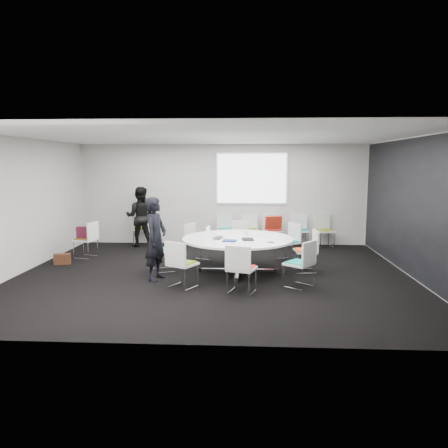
# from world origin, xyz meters

# --- Properties ---
(room_shell) EXTENTS (8.08, 7.08, 2.88)m
(room_shell) POSITION_xyz_m (0.09, 0.00, 1.40)
(room_shell) COLOR black
(room_shell) RESTS_ON ground
(conference_table) EXTENTS (2.31, 2.31, 0.73)m
(conference_table) POSITION_xyz_m (0.50, 0.25, 0.55)
(conference_table) COLOR silver
(conference_table) RESTS_ON ground
(projection_screen) EXTENTS (1.90, 0.03, 1.35)m
(projection_screen) POSITION_xyz_m (0.80, 3.46, 1.85)
(projection_screen) COLOR white
(projection_screen) RESTS_ON room_shell
(chair_ring_a) EXTENTS (0.49, 0.50, 0.88)m
(chair_ring_a) POSITION_xyz_m (1.93, 0.36, 0.28)
(chair_ring_a) COLOR silver
(chair_ring_a) RESTS_ON ground
(chair_ring_b) EXTENTS (0.63, 0.63, 0.88)m
(chair_ring_b) POSITION_xyz_m (1.64, 1.39, 0.28)
(chair_ring_b) COLOR silver
(chair_ring_b) RESTS_ON ground
(chair_ring_c) EXTENTS (0.59, 0.58, 0.88)m
(chair_ring_c) POSITION_xyz_m (0.45, 1.72, 0.28)
(chair_ring_c) COLOR silver
(chair_ring_c) RESTS_ON ground
(chair_ring_d) EXTENTS (0.60, 0.60, 0.88)m
(chair_ring_d) POSITION_xyz_m (-0.47, 1.21, 0.28)
(chair_ring_d) COLOR silver
(chair_ring_d) RESTS_ON ground
(chair_ring_e) EXTENTS (0.59, 0.59, 0.88)m
(chair_ring_e) POSITION_xyz_m (-1.10, 0.25, 0.28)
(chair_ring_e) COLOR silver
(chair_ring_e) RESTS_ON ground
(chair_ring_f) EXTENTS (0.62, 0.61, 0.88)m
(chair_ring_f) POSITION_xyz_m (-0.49, -0.96, 0.28)
(chair_ring_f) COLOR silver
(chair_ring_f) RESTS_ON ground
(chair_ring_g) EXTENTS (0.57, 0.57, 0.88)m
(chair_ring_g) POSITION_xyz_m (0.60, -1.26, 0.28)
(chair_ring_g) COLOR silver
(chair_ring_g) RESTS_ON ground
(chair_ring_h) EXTENTS (0.64, 0.64, 0.88)m
(chair_ring_h) POSITION_xyz_m (1.66, -0.81, 0.28)
(chair_ring_h) COLOR silver
(chair_ring_h) RESTS_ON ground
(chair_back_a) EXTENTS (0.59, 0.58, 0.88)m
(chair_back_a) POSITION_xyz_m (0.12, 3.15, 0.28)
(chair_back_a) COLOR silver
(chair_back_a) RESTS_ON ground
(chair_back_b) EXTENTS (0.47, 0.45, 0.88)m
(chair_back_b) POSITION_xyz_m (0.75, 3.17, 0.28)
(chair_back_b) COLOR silver
(chair_back_b) RESTS_ON ground
(chair_back_c) EXTENTS (0.56, 0.55, 0.88)m
(chair_back_c) POSITION_xyz_m (1.38, 3.13, 0.28)
(chair_back_c) COLOR silver
(chair_back_c) RESTS_ON ground
(chair_back_d) EXTENTS (0.47, 0.46, 0.88)m
(chair_back_d) POSITION_xyz_m (2.11, 3.17, 0.28)
(chair_back_d) COLOR silver
(chair_back_d) RESTS_ON ground
(chair_back_e) EXTENTS (0.55, 0.54, 0.88)m
(chair_back_e) POSITION_xyz_m (2.79, 3.16, 0.28)
(chair_back_e) COLOR silver
(chair_back_e) RESTS_ON ground
(chair_spare_left) EXTENTS (0.54, 0.55, 0.88)m
(chair_spare_left) POSITION_xyz_m (-3.19, 1.45, 0.28)
(chair_spare_left) COLOR silver
(chair_spare_left) RESTS_ON ground
(chair_person_back) EXTENTS (0.61, 0.60, 0.88)m
(chair_person_back) POSITION_xyz_m (-2.26, 3.16, 0.28)
(chair_person_back) COLOR silver
(chair_person_back) RESTS_ON ground
(person_main) EXTENTS (0.52, 0.67, 1.63)m
(person_main) POSITION_xyz_m (-1.09, -0.41, 0.81)
(person_main) COLOR black
(person_main) RESTS_ON ground
(person_back) EXTENTS (0.82, 0.65, 1.64)m
(person_back) POSITION_xyz_m (-2.25, 3.00, 0.82)
(person_back) COLOR black
(person_back) RESTS_ON ground
(laptop) EXTENTS (0.31, 0.40, 0.03)m
(laptop) POSITION_xyz_m (0.14, 0.17, 0.74)
(laptop) COLOR #333338
(laptop) RESTS_ON conference_table
(laptop_lid) EXTENTS (0.06, 0.30, 0.22)m
(laptop_lid) POSITION_xyz_m (-0.12, 0.22, 0.86)
(laptop_lid) COLOR silver
(laptop_lid) RESTS_ON conference_table
(notebook_black) EXTENTS (0.25, 0.32, 0.02)m
(notebook_black) POSITION_xyz_m (0.71, 0.06, 0.74)
(notebook_black) COLOR black
(notebook_black) RESTS_ON conference_table
(tablet_folio) EXTENTS (0.29, 0.24, 0.03)m
(tablet_folio) POSITION_xyz_m (0.34, -0.15, 0.74)
(tablet_folio) COLOR navy
(tablet_folio) RESTS_ON conference_table
(papers_right) EXTENTS (0.32, 0.24, 0.00)m
(papers_right) POSITION_xyz_m (1.01, 0.56, 0.73)
(papers_right) COLOR silver
(papers_right) RESTS_ON conference_table
(papers_front) EXTENTS (0.36, 0.33, 0.00)m
(papers_front) POSITION_xyz_m (1.28, 0.24, 0.73)
(papers_front) COLOR white
(papers_front) RESTS_ON conference_table
(cup) EXTENTS (0.08, 0.08, 0.09)m
(cup) POSITION_xyz_m (0.67, 0.56, 0.78)
(cup) COLOR white
(cup) RESTS_ON conference_table
(phone) EXTENTS (0.15, 0.10, 0.01)m
(phone) POSITION_xyz_m (1.16, -0.23, 0.73)
(phone) COLOR black
(phone) RESTS_ON conference_table
(maroon_bag) EXTENTS (0.40, 0.15, 0.28)m
(maroon_bag) POSITION_xyz_m (-3.21, 1.45, 0.62)
(maroon_bag) COLOR #51152A
(maroon_bag) RESTS_ON chair_spare_left
(brown_bag) EXTENTS (0.39, 0.25, 0.24)m
(brown_bag) POSITION_xyz_m (-3.50, 0.75, 0.12)
(brown_bag) COLOR #432415
(brown_bag) RESTS_ON ground
(red_jacket) EXTENTS (0.47, 0.26, 0.36)m
(red_jacket) POSITION_xyz_m (1.39, 2.90, 0.70)
(red_jacket) COLOR #A32314
(red_jacket) RESTS_ON chair_back_c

